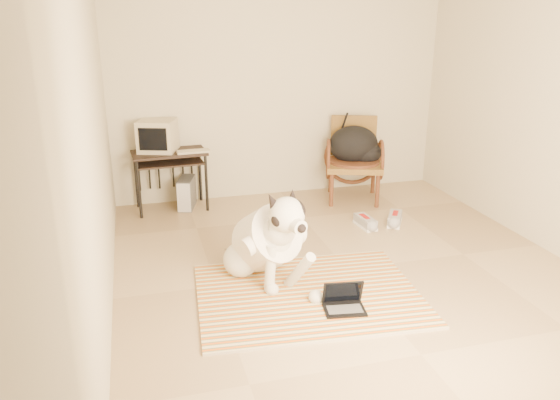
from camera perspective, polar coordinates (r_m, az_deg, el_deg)
name	(u,v)px	position (r m, az deg, el deg)	size (l,w,h in m)	color
floor	(347,269)	(4.91, 7.02, -7.19)	(4.50, 4.50, 0.00)	tan
wall_back	(280,84)	(6.59, 0.03, 12.04)	(4.50, 4.50, 0.00)	beige
wall_front	(556,213)	(2.63, 26.89, -1.20)	(4.50, 4.50, 0.00)	beige
wall_left	(94,132)	(4.15, -18.89, 6.74)	(4.50, 4.50, 0.00)	beige
rug	(308,294)	(4.46, 2.98, -9.81)	(1.87, 1.49, 0.02)	#D25F15
dog	(267,241)	(4.54, -1.37, -4.35)	(0.68, 1.15, 0.90)	silver
laptop	(344,302)	(4.24, 6.67, -10.56)	(0.34, 0.27, 0.22)	black
computer_desk	(170,160)	(6.25, -11.46, 4.10)	(0.84, 0.50, 0.68)	black
crt_monitor	(158,136)	(6.26, -12.68, 6.58)	(0.49, 0.48, 0.35)	#B3A78C
desk_keyboard	(193,151)	(6.16, -9.03, 5.04)	(0.36, 0.13, 0.02)	#B3A78C
pc_tower	(187,193)	(6.39, -9.73, 0.73)	(0.25, 0.41, 0.35)	#4E4E51
rattan_chair	(354,159)	(6.60, 7.72, 4.25)	(0.81, 0.79, 0.97)	brown
backpack	(356,146)	(6.57, 7.92, 5.63)	(0.62, 0.49, 0.44)	black
sneaker_left	(365,222)	(5.85, 8.90, -2.32)	(0.16, 0.33, 0.11)	white
sneaker_right	(395,219)	(5.99, 11.91, -1.97)	(0.29, 0.35, 0.11)	white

